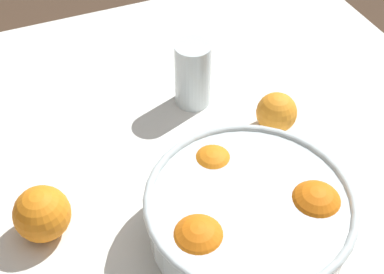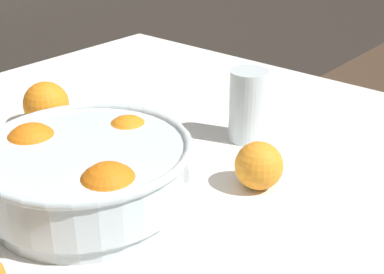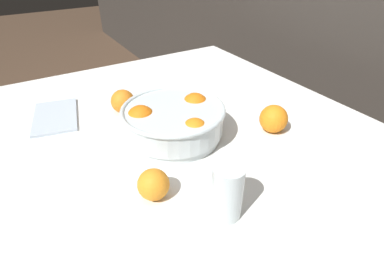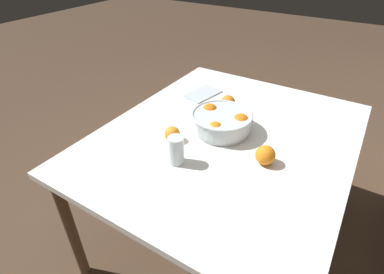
# 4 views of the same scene
# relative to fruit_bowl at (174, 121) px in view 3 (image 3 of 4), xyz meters

# --- Properties ---
(dining_table) EXTENTS (1.32, 1.09, 0.71)m
(dining_table) POSITION_rel_fruit_bowl_xyz_m (0.01, 0.04, -0.12)
(dining_table) COLOR white
(dining_table) RESTS_ON ground_plane
(fruit_bowl) EXTENTS (0.29, 0.29, 0.10)m
(fruit_bowl) POSITION_rel_fruit_bowl_xyz_m (0.00, 0.00, 0.00)
(fruit_bowl) COLOR silver
(fruit_bowl) RESTS_ON dining_table
(juice_glass) EXTENTS (0.06, 0.06, 0.12)m
(juice_glass) POSITION_rel_fruit_bowl_xyz_m (0.31, -0.05, 0.00)
(juice_glass) COLOR #F4A314
(juice_glass) RESTS_ON dining_table
(orange_loose_near_bowl) EXTENTS (0.07, 0.07, 0.07)m
(orange_loose_near_bowl) POSITION_rel_fruit_bowl_xyz_m (0.19, -0.15, -0.02)
(orange_loose_near_bowl) COLOR orange
(orange_loose_near_bowl) RESTS_ON dining_table
(orange_loose_front) EXTENTS (0.08, 0.08, 0.08)m
(orange_loose_front) POSITION_rel_fruit_bowl_xyz_m (-0.21, -0.07, -0.01)
(orange_loose_front) COLOR orange
(orange_loose_front) RESTS_ON dining_table
(orange_loose_aside) EXTENTS (0.08, 0.08, 0.08)m
(orange_loose_aside) POSITION_rel_fruit_bowl_xyz_m (0.12, 0.26, -0.01)
(orange_loose_aside) COLOR orange
(orange_loose_aside) RESTS_ON dining_table
(napkin) EXTENTS (0.24, 0.17, 0.01)m
(napkin) POSITION_rel_fruit_bowl_xyz_m (-0.29, -0.27, -0.05)
(napkin) COLOR silver
(napkin) RESTS_ON dining_table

